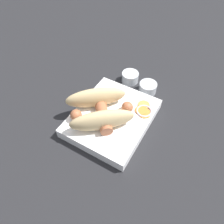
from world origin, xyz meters
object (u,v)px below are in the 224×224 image
at_px(food_tray, 112,118).
at_px(sausage, 102,111).
at_px(condiment_cup_far, 130,78).
at_px(bread_roll, 98,108).
at_px(condiment_cup_near, 148,88).

xyz_separation_m(food_tray, sausage, (-0.01, 0.02, 0.03)).
relative_size(sausage, condiment_cup_far, 2.49).
xyz_separation_m(food_tray, condiment_cup_far, (0.17, 0.03, -0.00)).
xyz_separation_m(bread_roll, sausage, (0.01, -0.01, -0.01)).
bearing_deg(condiment_cup_far, condiment_cup_near, -103.00).
height_order(sausage, condiment_cup_near, sausage).
relative_size(food_tray, condiment_cup_near, 4.38).
bearing_deg(sausage, condiment_cup_near, -18.81).
distance_m(food_tray, sausage, 0.04).
xyz_separation_m(food_tray, condiment_cup_near, (0.15, -0.03, -0.00)).
bearing_deg(bread_roll, condiment_cup_far, 1.01).
bearing_deg(condiment_cup_near, bread_roll, 159.54).
relative_size(bread_roll, condiment_cup_near, 3.69).
distance_m(food_tray, condiment_cup_near, 0.15).
bearing_deg(food_tray, bread_roll, 123.90).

